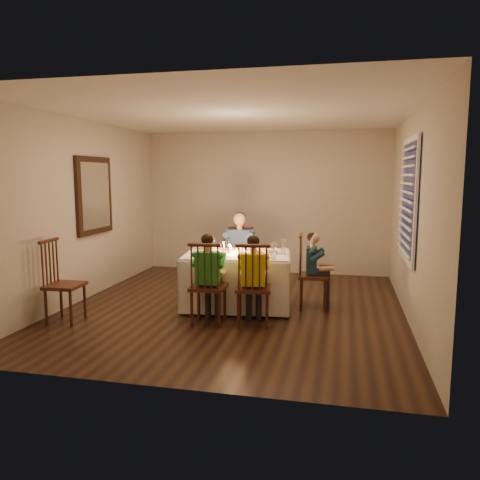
% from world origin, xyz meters
% --- Properties ---
extents(ground, '(5.00, 5.00, 0.00)m').
position_xyz_m(ground, '(0.00, 0.00, 0.00)').
color(ground, black).
rests_on(ground, ground).
extents(wall_left, '(0.02, 5.00, 2.60)m').
position_xyz_m(wall_left, '(-2.25, 0.00, 1.30)').
color(wall_left, '#BFB3A3').
rests_on(wall_left, ground).
extents(wall_right, '(0.02, 5.00, 2.60)m').
position_xyz_m(wall_right, '(2.25, 0.00, 1.30)').
color(wall_right, '#BFB3A3').
rests_on(wall_right, ground).
extents(wall_back, '(4.50, 0.02, 2.60)m').
position_xyz_m(wall_back, '(0.00, 2.50, 1.30)').
color(wall_back, '#BFB3A3').
rests_on(wall_back, ground).
extents(ceiling, '(5.00, 5.00, 0.00)m').
position_xyz_m(ceiling, '(0.00, 0.00, 2.60)').
color(ceiling, white).
rests_on(ceiling, wall_back).
extents(dining_table, '(1.55, 1.20, 0.72)m').
position_xyz_m(dining_table, '(0.03, 0.06, 0.53)').
color(dining_table, white).
rests_on(dining_table, ground).
extents(chair_adult, '(0.45, 0.43, 1.02)m').
position_xyz_m(chair_adult, '(-0.12, 0.84, 0.00)').
color(chair_adult, black).
rests_on(chair_adult, ground).
extents(chair_near_left, '(0.44, 0.42, 1.02)m').
position_xyz_m(chair_near_left, '(-0.15, -0.72, 0.00)').
color(chair_near_left, black).
rests_on(chair_near_left, ground).
extents(chair_near_right, '(0.48, 0.46, 1.02)m').
position_xyz_m(chair_near_right, '(0.39, -0.66, 0.00)').
color(chair_near_right, black).
rests_on(chair_near_right, ground).
extents(chair_end, '(0.43, 0.44, 1.02)m').
position_xyz_m(chair_end, '(1.06, 0.22, 0.00)').
color(chair_end, black).
rests_on(chair_end, ground).
extents(chair_extra, '(0.43, 0.45, 1.03)m').
position_xyz_m(chair_extra, '(-1.90, -1.04, 0.00)').
color(chair_extra, black).
rests_on(chair_extra, ground).
extents(adult, '(0.49, 0.45, 1.24)m').
position_xyz_m(adult, '(-0.12, 0.84, 0.00)').
color(adult, navy).
rests_on(adult, ground).
extents(child_green, '(0.39, 0.36, 1.11)m').
position_xyz_m(child_green, '(-0.15, -0.72, 0.00)').
color(child_green, green).
rests_on(child_green, ground).
extents(child_yellow, '(0.42, 0.39, 1.10)m').
position_xyz_m(child_yellow, '(0.39, -0.66, 0.00)').
color(child_yellow, yellow).
rests_on(child_yellow, ground).
extents(child_teal, '(0.33, 0.36, 1.04)m').
position_xyz_m(child_teal, '(1.06, 0.22, 0.00)').
color(child_teal, '#19323F').
rests_on(child_teal, ground).
extents(setting_adult, '(0.29, 0.29, 0.02)m').
position_xyz_m(setting_adult, '(0.02, 0.32, 0.76)').
color(setting_adult, white).
rests_on(setting_adult, dining_table).
extents(setting_green, '(0.29, 0.29, 0.02)m').
position_xyz_m(setting_green, '(-0.23, -0.30, 0.76)').
color(setting_green, white).
rests_on(setting_green, dining_table).
extents(setting_yellow, '(0.29, 0.29, 0.02)m').
position_xyz_m(setting_yellow, '(0.40, -0.23, 0.76)').
color(setting_yellow, white).
rests_on(setting_yellow, dining_table).
extents(setting_teal, '(0.29, 0.29, 0.02)m').
position_xyz_m(setting_teal, '(0.48, 0.14, 0.76)').
color(setting_teal, white).
rests_on(setting_teal, dining_table).
extents(candle_left, '(0.06, 0.06, 0.10)m').
position_xyz_m(candle_left, '(-0.08, 0.05, 0.80)').
color(candle_left, white).
rests_on(candle_left, dining_table).
extents(candle_right, '(0.06, 0.06, 0.10)m').
position_xyz_m(candle_right, '(0.09, 0.07, 0.80)').
color(candle_right, white).
rests_on(candle_right, dining_table).
extents(squash, '(0.09, 0.09, 0.09)m').
position_xyz_m(squash, '(-0.57, 0.29, 0.79)').
color(squash, yellow).
rests_on(squash, dining_table).
extents(orange_fruit, '(0.08, 0.08, 0.08)m').
position_xyz_m(orange_fruit, '(0.25, 0.14, 0.79)').
color(orange_fruit, orange).
rests_on(orange_fruit, dining_table).
extents(serving_bowl, '(0.23, 0.23, 0.06)m').
position_xyz_m(serving_bowl, '(-0.41, 0.30, 0.78)').
color(serving_bowl, white).
rests_on(serving_bowl, dining_table).
extents(wall_mirror, '(0.06, 0.95, 1.15)m').
position_xyz_m(wall_mirror, '(-2.22, 0.30, 1.50)').
color(wall_mirror, black).
rests_on(wall_mirror, wall_left).
extents(window_blinds, '(0.07, 1.34, 1.54)m').
position_xyz_m(window_blinds, '(2.21, 0.10, 1.50)').
color(window_blinds, '#0D1335').
rests_on(window_blinds, wall_right).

